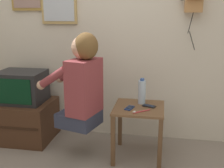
% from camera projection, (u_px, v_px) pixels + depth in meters
% --- Properties ---
extents(wall_back, '(6.80, 0.05, 2.55)m').
position_uv_depth(wall_back, '(98.00, 25.00, 3.10)').
color(wall_back, beige).
rests_on(wall_back, ground_plane).
extents(side_table, '(0.48, 0.49, 0.53)m').
position_uv_depth(side_table, '(139.00, 118.00, 2.74)').
color(side_table, brown).
rests_on(side_table, ground_plane).
extents(person, '(0.63, 0.50, 0.91)m').
position_uv_depth(person, '(82.00, 82.00, 2.65)').
color(person, '#2D3347').
rests_on(person, ground_plane).
extents(tv_stand, '(0.62, 0.56, 0.44)m').
position_uv_depth(tv_stand, '(25.00, 120.00, 3.19)').
color(tv_stand, '#422819').
rests_on(tv_stand, ground_plane).
extents(television, '(0.49, 0.40, 0.35)m').
position_uv_depth(television, '(22.00, 87.00, 3.09)').
color(television, '#232326').
rests_on(television, tv_stand).
extents(cell_phone_held, '(0.09, 0.14, 0.01)m').
position_uv_depth(cell_phone_held, '(130.00, 108.00, 2.66)').
color(cell_phone_held, navy).
rests_on(cell_phone_held, side_table).
extents(cell_phone_spare, '(0.14, 0.10, 0.01)m').
position_uv_depth(cell_phone_spare, '(149.00, 106.00, 2.71)').
color(cell_phone_spare, black).
rests_on(cell_phone_spare, side_table).
extents(water_bottle, '(0.08, 0.08, 0.26)m').
position_uv_depth(water_bottle, '(142.00, 92.00, 2.78)').
color(water_bottle, '#ADC6DB').
rests_on(water_bottle, side_table).
extents(toothbrush, '(0.15, 0.13, 0.02)m').
position_uv_depth(toothbrush, '(140.00, 111.00, 2.57)').
color(toothbrush, '#D83F4C').
rests_on(toothbrush, side_table).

